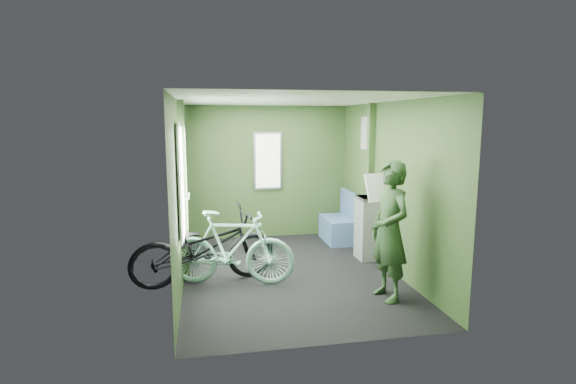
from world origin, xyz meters
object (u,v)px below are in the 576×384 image
Objects in this scene: waste_box at (367,228)px; passenger at (390,231)px; bicycle_black at (206,284)px; bicycle_mint at (232,284)px; bench_seat at (339,227)px.

passenger is at bearing -101.56° from waste_box.
waste_box is at bearing -86.83° from bicycle_black.
passenger reaches higher than bicycle_black.
bench_seat is at bearing -34.48° from bicycle_mint.
passenger is (2.07, -0.86, 0.81)m from bicycle_black.
passenger is (1.75, -0.79, 0.81)m from bicycle_mint.
bench_seat reaches higher than bicycle_black.
bicycle_black is 1.16× the size of bicycle_mint.
bicycle_mint is (0.33, -0.07, 0.00)m from bicycle_black.
waste_box reaches higher than bicycle_black.
bicycle_black is 1.96× the size of waste_box.
bicycle_mint is at bearing -113.70° from bicycle_black.
passenger reaches higher than waste_box.
bicycle_mint is at bearing -124.31° from passenger.
bicycle_black reaches higher than bicycle_mint.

